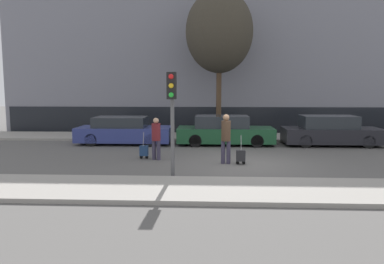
# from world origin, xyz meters

# --- Properties ---
(ground_plane) EXTENTS (80.00, 80.00, 0.00)m
(ground_plane) POSITION_xyz_m (0.00, 0.00, 0.00)
(ground_plane) COLOR #565451
(sidewalk_near) EXTENTS (28.00, 2.50, 0.12)m
(sidewalk_near) POSITION_xyz_m (0.00, -3.75, 0.06)
(sidewalk_near) COLOR gray
(sidewalk_near) RESTS_ON ground_plane
(sidewalk_far) EXTENTS (28.00, 3.00, 0.12)m
(sidewalk_far) POSITION_xyz_m (0.00, 7.00, 0.06)
(sidewalk_far) COLOR gray
(sidewalk_far) RESTS_ON ground_plane
(building_facade) EXTENTS (28.00, 3.05, 10.54)m
(building_facade) POSITION_xyz_m (0.00, 10.69, 5.26)
(building_facade) COLOR slate
(building_facade) RESTS_ON ground_plane
(parked_car_0) EXTENTS (4.59, 1.89, 1.34)m
(parked_car_0) POSITION_xyz_m (-5.49, 4.64, 0.64)
(parked_car_0) COLOR navy
(parked_car_0) RESTS_ON ground_plane
(parked_car_1) EXTENTS (4.65, 1.80, 1.42)m
(parked_car_1) POSITION_xyz_m (-0.52, 4.63, 0.66)
(parked_car_1) COLOR #194728
(parked_car_1) RESTS_ON ground_plane
(parked_car_2) EXTENTS (4.59, 1.76, 1.44)m
(parked_car_2) POSITION_xyz_m (4.58, 4.60, 0.67)
(parked_car_2) COLOR black
(parked_car_2) RESTS_ON ground_plane
(pedestrian_left) EXTENTS (0.34, 0.34, 1.63)m
(pedestrian_left) POSITION_xyz_m (-3.29, 0.63, 0.92)
(pedestrian_left) COLOR #383347
(pedestrian_left) RESTS_ON ground_plane
(trolley_left) EXTENTS (0.34, 0.29, 1.05)m
(trolley_left) POSITION_xyz_m (-3.81, 0.82, 0.31)
(trolley_left) COLOR navy
(trolley_left) RESTS_ON ground_plane
(pedestrian_right) EXTENTS (0.35, 0.34, 1.82)m
(pedestrian_right) POSITION_xyz_m (-0.64, 0.02, 1.04)
(pedestrian_right) COLOR #383347
(pedestrian_right) RESTS_ON ground_plane
(trolley_right) EXTENTS (0.34, 0.29, 1.06)m
(trolley_right) POSITION_xyz_m (-0.10, -0.08, 0.32)
(trolley_right) COLOR #262628
(trolley_right) RESTS_ON ground_plane
(traffic_light) EXTENTS (0.28, 0.47, 3.24)m
(traffic_light) POSITION_xyz_m (-2.36, -2.37, 2.32)
(traffic_light) COLOR #515154
(traffic_light) RESTS_ON ground_plane
(bare_tree_near_crossing) EXTENTS (3.57, 3.57, 7.78)m
(bare_tree_near_crossing) POSITION_xyz_m (-0.76, 6.78, 5.70)
(bare_tree_near_crossing) COLOR #4C3826
(bare_tree_near_crossing) RESTS_ON sidewalk_far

